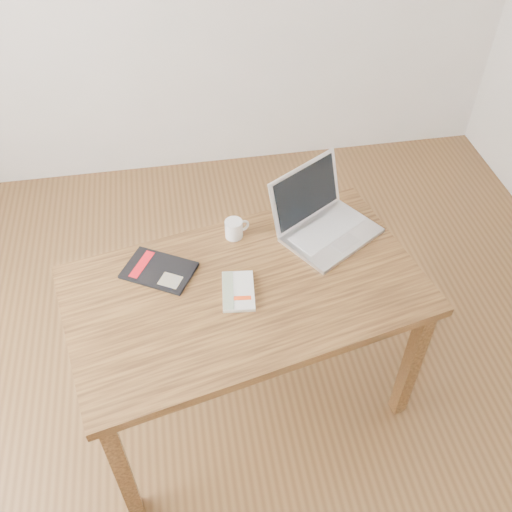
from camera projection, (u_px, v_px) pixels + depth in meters
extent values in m
plane|color=#51361B|center=(240.00, 418.00, 2.60)|extent=(4.00, 4.00, 0.00)
cube|color=#4D3117|center=(246.00, 291.00, 2.17)|extent=(1.47, 1.03, 0.04)
cube|color=#4D3117|center=(122.00, 469.00, 2.06)|extent=(0.07, 0.07, 0.71)
cube|color=#4D3117|center=(411.00, 363.00, 2.39)|extent=(0.07, 0.07, 0.71)
cube|color=#4D3117|center=(89.00, 335.00, 2.49)|extent=(0.07, 0.07, 0.71)
cube|color=#4D3117|center=(339.00, 260.00, 2.81)|extent=(0.07, 0.07, 0.71)
cube|color=silver|center=(238.00, 291.00, 2.14)|extent=(0.14, 0.21, 0.01)
cube|color=white|center=(238.00, 291.00, 2.14)|extent=(0.14, 0.20, 0.02)
cube|color=gray|center=(228.00, 290.00, 2.13)|extent=(0.06, 0.19, 0.00)
cube|color=red|center=(242.00, 298.00, 2.10)|extent=(0.07, 0.03, 0.00)
cube|color=black|center=(159.00, 270.00, 2.21)|extent=(0.32, 0.28, 0.01)
cube|color=#A80C14|center=(142.00, 264.00, 2.23)|extent=(0.11, 0.15, 0.00)
cube|color=gray|center=(170.00, 280.00, 2.17)|extent=(0.10, 0.10, 0.00)
cube|color=silver|center=(332.00, 235.00, 2.35)|extent=(0.45, 0.41, 0.02)
cube|color=silver|center=(326.00, 230.00, 2.36)|extent=(0.34, 0.28, 0.00)
cube|color=#BCBCC1|center=(346.00, 243.00, 2.31)|extent=(0.12, 0.11, 0.00)
cube|color=silver|center=(306.00, 192.00, 2.35)|extent=(0.35, 0.26, 0.24)
cube|color=black|center=(307.00, 193.00, 2.34)|extent=(0.31, 0.23, 0.21)
cylinder|color=white|center=(234.00, 229.00, 2.33)|extent=(0.07, 0.07, 0.08)
cylinder|color=black|center=(234.00, 222.00, 2.31)|extent=(0.06, 0.06, 0.01)
torus|color=white|center=(243.00, 226.00, 2.35)|extent=(0.05, 0.03, 0.05)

